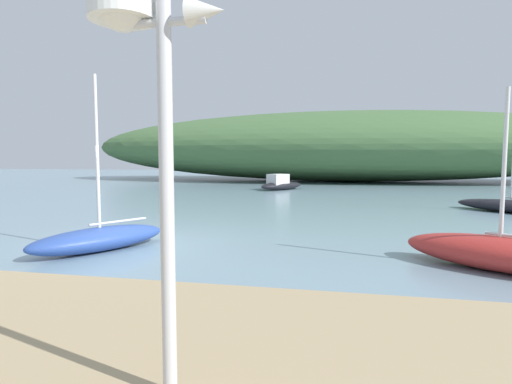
{
  "coord_description": "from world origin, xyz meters",
  "views": [
    {
      "loc": [
        5.13,
        -9.63,
        2.22
      ],
      "look_at": [
        2.57,
        3.02,
        1.13
      ],
      "focal_mm": 28.68,
      "sensor_mm": 36.0,
      "label": 1
    }
  ],
  "objects": [
    {
      "name": "ground_plane",
      "position": [
        0.0,
        0.0,
        0.0
      ],
      "size": [
        120.0,
        120.0,
        0.0
      ],
      "primitive_type": "plane",
      "color": "#7A99A8"
    },
    {
      "name": "sailboat_far_right",
      "position": [
        12.0,
        8.51,
        0.28
      ],
      "size": [
        4.01,
        3.82,
        5.18
      ],
      "color": "black",
      "rests_on": "ground"
    },
    {
      "name": "motorboat_east_reach",
      "position": [
        1.25,
        18.24,
        0.4
      ],
      "size": [
        3.13,
        3.88,
        1.1
      ],
      "color": "black",
      "rests_on": "ground"
    },
    {
      "name": "sailboat_centre_water",
      "position": [
        -0.44,
        -0.93,
        0.3
      ],
      "size": [
        2.62,
        3.44,
        4.14
      ],
      "color": "#2D4C9E",
      "rests_on": "ground"
    },
    {
      "name": "distant_hill",
      "position": [
        5.82,
        30.13,
        3.27
      ],
      "size": [
        50.36,
        14.99,
        6.54
      ],
      "primitive_type": "ellipsoid",
      "color": "#476B3D",
      "rests_on": "ground"
    },
    {
      "name": "mast_structure",
      "position": [
        3.52,
        -6.5,
        3.14
      ],
      "size": [
        1.13,
        0.55,
        3.54
      ],
      "color": "silver",
      "rests_on": "beach_sand"
    },
    {
      "name": "sailboat_inner_mooring",
      "position": [
        8.26,
        -0.95,
        0.35
      ],
      "size": [
        3.73,
        2.95,
        3.56
      ],
      "color": "#B72D28",
      "rests_on": "ground"
    }
  ]
}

